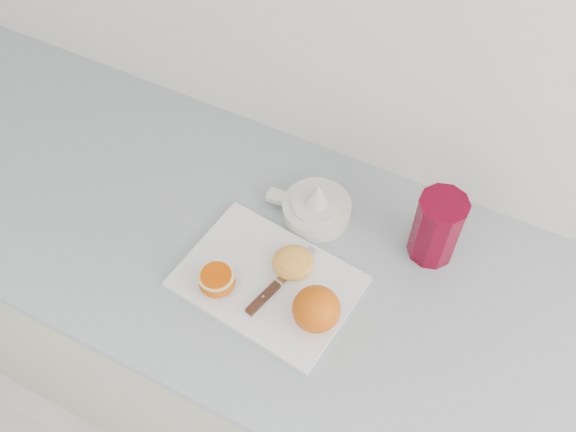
{
  "coord_description": "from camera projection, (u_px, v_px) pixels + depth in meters",
  "views": [
    {
      "loc": [
        0.42,
        1.11,
        1.95
      ],
      "look_at": [
        0.09,
        1.75,
        0.96
      ],
      "focal_mm": 40.0,
      "sensor_mm": 36.0,
      "label": 1
    }
  ],
  "objects": [
    {
      "name": "citrus_juicer",
      "position": [
        316.0,
        207.0,
        1.29
      ],
      "size": [
        0.18,
        0.14,
        0.09
      ],
      "color": "white",
      "rests_on": "counter"
    },
    {
      "name": "red_tumbler",
      "position": [
        436.0,
        229.0,
        1.2
      ],
      "size": [
        0.09,
        0.09,
        0.15
      ],
      "color": "#690017",
      "rests_on": "counter"
    },
    {
      "name": "squeezed_shell",
      "position": [
        293.0,
        262.0,
        1.21
      ],
      "size": [
        0.08,
        0.08,
        0.03
      ],
      "color": "#F9A53B",
      "rests_on": "cutting_board"
    },
    {
      "name": "cutting_board",
      "position": [
        268.0,
        282.0,
        1.21
      ],
      "size": [
        0.35,
        0.27,
        0.01
      ],
      "primitive_type": "cube",
      "rotation": [
        0.0,
        0.0,
        -0.11
      ],
      "color": "white",
      "rests_on": "counter"
    },
    {
      "name": "whole_orange",
      "position": [
        316.0,
        309.0,
        1.12
      ],
      "size": [
        0.09,
        0.09,
        0.09
      ],
      "color": "orange",
      "rests_on": "cutting_board"
    },
    {
      "name": "half_orange",
      "position": [
        217.0,
        281.0,
        1.18
      ],
      "size": [
        0.07,
        0.07,
        0.04
      ],
      "color": "orange",
      "rests_on": "cutting_board"
    },
    {
      "name": "paring_knife",
      "position": [
        269.0,
        292.0,
        1.18
      ],
      "size": [
        0.06,
        0.18,
        0.01
      ],
      "color": "#432215",
      "rests_on": "cutting_board"
    },
    {
      "name": "counter",
      "position": [
        316.0,
        368.0,
        1.58
      ],
      "size": [
        2.5,
        0.64,
        0.89
      ],
      "color": "beige",
      "rests_on": "ground"
    }
  ]
}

